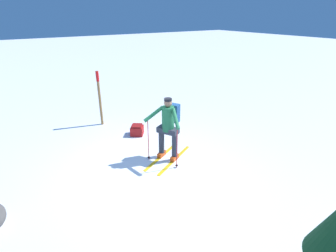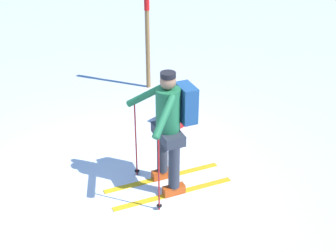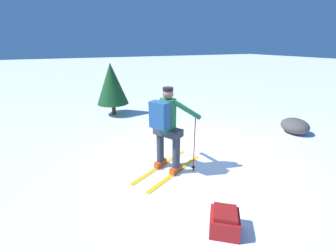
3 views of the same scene
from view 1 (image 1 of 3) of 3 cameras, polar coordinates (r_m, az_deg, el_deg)
ground_plane at (r=6.74m, az=-4.06°, el=-8.99°), size 80.00×80.00×0.00m
skier at (r=6.71m, az=0.13°, el=0.27°), size 1.24×1.74×1.68m
dropped_backpack at (r=8.42m, az=-6.75°, el=-0.88°), size 0.54×0.54×0.33m
trail_marker at (r=9.13m, az=-14.75°, el=6.66°), size 0.10×0.10×1.87m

